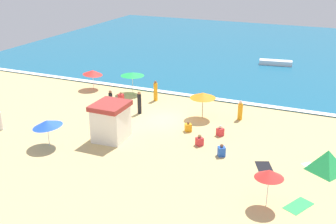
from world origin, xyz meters
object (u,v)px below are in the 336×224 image
object	(u,v)px
beachgoer_1	(111,100)
small_boat_0	(276,63)
beachgoer_8	(121,97)
lifeguard_cabana	(111,121)
beach_umbrella_4	(132,74)
beach_umbrella_2	(203,95)
beachgoer_9	(222,151)
beachgoer_10	(240,111)
beach_tent	(327,161)
beachgoer_2	(199,141)
beach_umbrella_1	(269,174)
beach_umbrella_3	(93,72)
beachgoer_6	(139,103)
beach_umbrella_0	(47,123)
beachgoer_7	(188,127)
beachgoer_3	(220,131)
beachgoer_4	(0,120)
beachgoer_5	(156,91)

from	to	relation	value
beachgoer_1	small_boat_0	world-z (taller)	beachgoer_1
beachgoer_1	beachgoer_8	xyz separation A→B (m)	(-0.30, 2.26, -0.47)
lifeguard_cabana	beach_umbrella_4	bearing A→B (deg)	109.20
beach_umbrella_2	small_boat_0	size ratio (longest dim) A/B	0.70
beachgoer_9	beachgoer_10	size ratio (longest dim) A/B	0.54
beach_tent	beachgoer_2	bearing A→B (deg)	177.97
beach_umbrella_1	beach_umbrella_3	world-z (taller)	beach_umbrella_1
beachgoer_6	beach_umbrella_3	bearing A→B (deg)	150.33
lifeguard_cabana	beachgoer_9	world-z (taller)	lifeguard_cabana
beach_umbrella_0	beach_umbrella_1	distance (m)	15.43
beach_umbrella_4	beachgoer_6	bearing A→B (deg)	-56.10
beachgoer_8	small_boat_0	xyz separation A→B (m)	(10.91, 18.01, 0.03)
beach_umbrella_0	beachgoer_7	size ratio (longest dim) A/B	3.52
beachgoer_3	beach_umbrella_0	bearing A→B (deg)	-148.61
beach_umbrella_1	beachgoer_2	bearing A→B (deg)	136.14
beach_tent	beachgoer_10	xyz separation A→B (m)	(-6.99, 6.10, 0.04)
lifeguard_cabana	beach_umbrella_0	size ratio (longest dim) A/B	0.99
beachgoer_4	beachgoer_6	xyz separation A→B (m)	(8.16, 7.26, 0.14)
beach_umbrella_3	beachgoer_1	bearing A→B (deg)	-43.10
beachgoer_1	beachgoer_8	size ratio (longest dim) A/B	2.08
beachgoer_10	small_boat_0	xyz separation A→B (m)	(-0.20, 18.16, -0.39)
beachgoer_3	beach_tent	bearing A→B (deg)	-17.97
beach_umbrella_4	beachgoer_1	bearing A→B (deg)	-86.96
beachgoer_7	lifeguard_cabana	bearing A→B (deg)	-143.51
beachgoer_5	beachgoer_9	bearing A→B (deg)	-43.38
beachgoer_1	beachgoer_8	bearing A→B (deg)	97.48
beachgoer_6	beachgoer_7	size ratio (longest dim) A/B	2.48
beach_tent	beachgoer_3	world-z (taller)	beach_tent
beach_umbrella_1	beach_tent	world-z (taller)	beach_umbrella_1
beachgoer_4	beach_umbrella_3	bearing A→B (deg)	85.20
beachgoer_3	beachgoer_9	bearing A→B (deg)	-71.86
beachgoer_4	beachgoer_5	xyz separation A→B (m)	(8.04, 10.70, 0.08)
beach_umbrella_1	lifeguard_cabana	bearing A→B (deg)	161.44
beach_umbrella_2	beachgoer_2	distance (m)	5.40
beach_umbrella_1	beach_tent	xyz separation A→B (m)	(2.70, 5.20, -1.21)
beachgoer_4	beach_umbrella_1	bearing A→B (deg)	-5.63
beachgoer_5	beachgoer_8	world-z (taller)	beachgoer_5
beachgoer_1	beachgoer_2	size ratio (longest dim) A/B	2.06
beachgoer_5	beach_umbrella_4	bearing A→B (deg)	161.02
beachgoer_8	beachgoer_9	xyz separation A→B (m)	(11.55, -6.90, 0.02)
beachgoer_3	beachgoer_8	distance (m)	11.20
lifeguard_cabana	beach_umbrella_0	distance (m)	4.41
lifeguard_cabana	beachgoer_10	bearing A→B (deg)	43.51
beach_umbrella_0	beachgoer_4	size ratio (longest dim) A/B	1.64
beachgoer_3	beachgoer_7	world-z (taller)	beachgoer_3
beach_umbrella_3	beachgoer_2	size ratio (longest dim) A/B	2.93
beach_tent	small_boat_0	distance (m)	25.31
beach_umbrella_2	beachgoer_2	size ratio (longest dim) A/B	3.29
beach_umbrella_0	beach_tent	size ratio (longest dim) A/B	1.17
beach_umbrella_4	beachgoer_10	distance (m)	11.37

